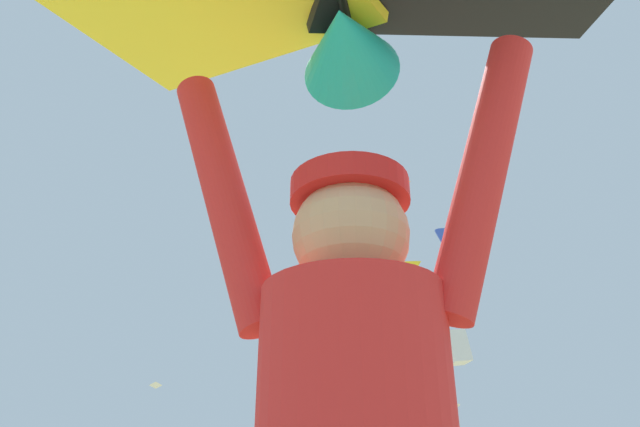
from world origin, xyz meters
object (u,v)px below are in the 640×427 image
Objects in this scene: distant_kite_blue_low_right at (445,240)px; distant_kite_orange_high_left at (401,181)px; distant_kite_white_mid_left at (451,409)px; distant_kite_white_overhead_distant at (156,385)px; distant_kite_yellow_far_center at (412,269)px; distant_kite_white_mid_right at (456,348)px.

distant_kite_orange_high_left is at bearing 169.86° from distant_kite_blue_low_right.
distant_kite_blue_low_right reaches higher than distant_kite_white_mid_left.
distant_kite_yellow_far_center reaches higher than distant_kite_white_overhead_distant.
distant_kite_yellow_far_center is 3.18× the size of distant_kite_orange_high_left.
distant_kite_yellow_far_center is 8.47m from distant_kite_white_mid_left.
distant_kite_white_overhead_distant is 15.82m from distant_kite_white_mid_right.
distant_kite_blue_low_right is (-0.24, -0.99, 4.33)m from distant_kite_white_mid_right.
distant_kite_orange_high_left reaches higher than distant_kite_white_mid_right.
distant_kite_white_mid_right is at bearing -92.40° from distant_kite_yellow_far_center.
distant_kite_white_mid_left is at bearing 69.95° from distant_kite_orange_high_left.
distant_kite_orange_high_left reaches higher than distant_kite_white_overhead_distant.
distant_kite_white_mid_right is 0.64× the size of distant_kite_blue_low_right.
distant_kite_yellow_far_center is 2.08× the size of distant_kite_white_mid_right.
distant_kite_white_overhead_distant reaches higher than distant_kite_white_mid_left.
distant_kite_yellow_far_center is at bearing 78.05° from distant_kite_orange_high_left.
distant_kite_white_mid_right is 10.04m from distant_kite_white_mid_left.
distant_kite_white_mid_right reaches higher than distant_kite_white_overhead_distant.
distant_kite_white_mid_right is 4.44m from distant_kite_blue_low_right.
distant_kite_blue_low_right is at bearing -101.55° from distant_kite_white_mid_left.
distant_kite_white_overhead_distant is at bearing 150.71° from distant_kite_white_mid_right.
distant_kite_white_mid_right is at bearing 76.35° from distant_kite_blue_low_right.
distant_kite_orange_high_left is at bearing -35.26° from distant_kite_white_overhead_distant.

